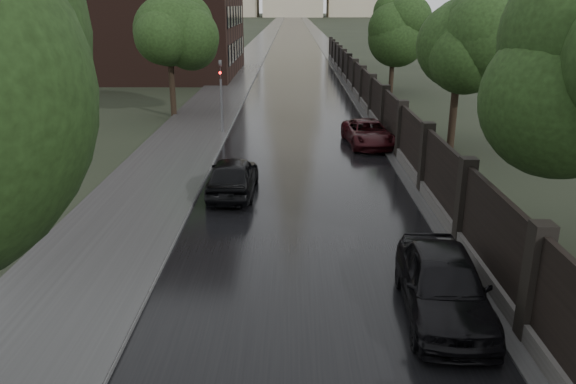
{
  "coord_description": "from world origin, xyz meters",
  "views": [
    {
      "loc": [
        -0.48,
        -5.49,
        6.89
      ],
      "look_at": [
        -0.58,
        10.47,
        1.5
      ],
      "focal_mm": 35.0,
      "sensor_mm": 36.0,
      "label": 1
    }
  ],
  "objects": [
    {
      "name": "road",
      "position": [
        0.0,
        190.0,
        0.01
      ],
      "size": [
        8.0,
        420.0,
        0.02
      ],
      "primitive_type": "cube",
      "color": "black",
      "rests_on": "ground"
    },
    {
      "name": "tree_right_c",
      "position": [
        7.5,
        40.0,
        4.95
      ],
      "size": [
        4.08,
        4.08,
        7.01
      ],
      "color": "black",
      "rests_on": "ground"
    },
    {
      "name": "sidewalk_left",
      "position": [
        -6.0,
        190.0,
        0.08
      ],
      "size": [
        4.0,
        420.0,
        0.16
      ],
      "primitive_type": "cube",
      "color": "#2D2D2D",
      "rests_on": "ground"
    },
    {
      "name": "verge_right",
      "position": [
        5.5,
        190.0,
        0.04
      ],
      "size": [
        3.0,
        420.0,
        0.08
      ],
      "primitive_type": "cube",
      "color": "#2D2D2D",
      "rests_on": "ground"
    },
    {
      "name": "fence_right",
      "position": [
        4.6,
        32.01,
        1.01
      ],
      "size": [
        0.45,
        75.72,
        2.7
      ],
      "color": "#383533",
      "rests_on": "ground"
    },
    {
      "name": "tree_left_far",
      "position": [
        -8.0,
        30.0,
        5.24
      ],
      "size": [
        4.25,
        4.25,
        7.39
      ],
      "color": "black",
      "rests_on": "ground"
    },
    {
      "name": "tree_right_b",
      "position": [
        7.5,
        22.0,
        4.95
      ],
      "size": [
        4.08,
        4.08,
        7.01
      ],
      "color": "black",
      "rests_on": "ground"
    },
    {
      "name": "car_right_near",
      "position": [
        3.01,
        6.02,
        0.78
      ],
      "size": [
        2.12,
        4.7,
        1.57
      ],
      "primitive_type": "imported",
      "rotation": [
        0.0,
        0.0,
        -0.06
      ],
      "color": "black",
      "rests_on": "ground"
    },
    {
      "name": "car_right_far",
      "position": [
        3.4,
        22.39,
        0.63
      ],
      "size": [
        2.52,
        4.74,
        1.27
      ],
      "primitive_type": "imported",
      "rotation": [
        0.0,
        0.0,
        0.09
      ],
      "color": "black",
      "rests_on": "ground"
    },
    {
      "name": "traffic_light",
      "position": [
        -4.3,
        24.99,
        2.4
      ],
      "size": [
        0.16,
        0.32,
        4.0
      ],
      "color": "#59595E",
      "rests_on": "ground"
    },
    {
      "name": "hatchback_left",
      "position": [
        -2.68,
        14.66,
        0.73
      ],
      "size": [
        1.8,
        4.32,
        1.46
      ],
      "primitive_type": "imported",
      "rotation": [
        0.0,
        0.0,
        3.12
      ],
      "color": "black",
      "rests_on": "ground"
    }
  ]
}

